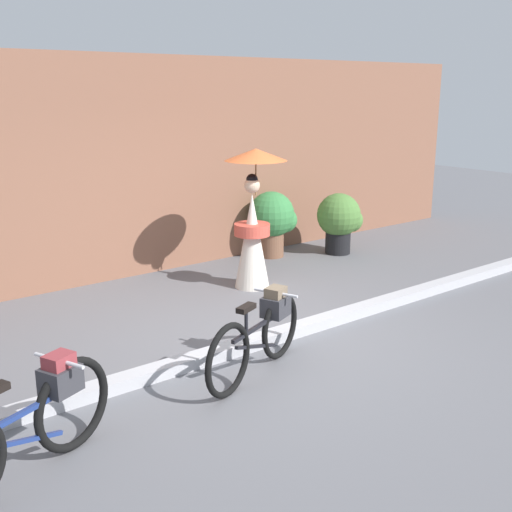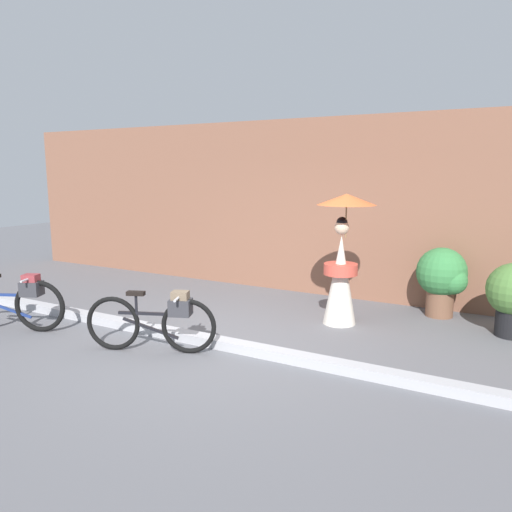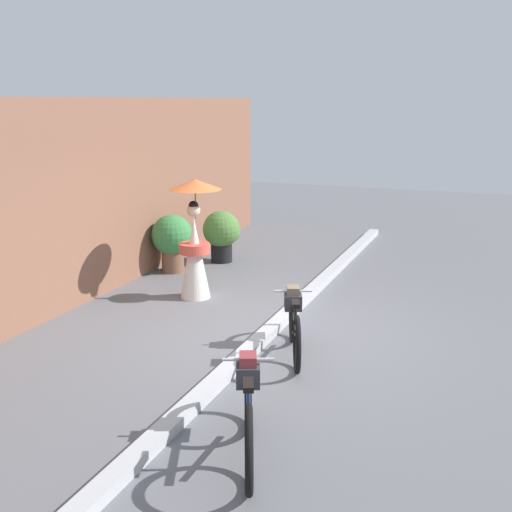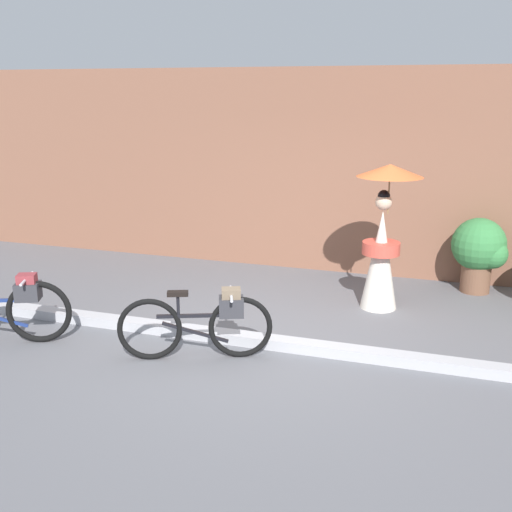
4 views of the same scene
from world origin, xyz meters
TOP-DOWN VIEW (x-y plane):
  - ground_plane at (0.00, 0.00)m, footprint 30.00×30.00m
  - building_wall at (0.00, 3.37)m, footprint 14.00×0.40m
  - sidewalk_curb at (0.00, 0.00)m, footprint 14.00×0.20m
  - bicycle_near_officer at (-0.52, -0.50)m, footprint 1.56×0.71m
  - bicycle_far_side at (-2.85, -0.85)m, footprint 1.61×0.75m
  - person_with_parasol at (1.08, 1.70)m, footprint 0.84×0.84m
  - potted_plant_by_door at (2.32, 2.79)m, footprint 0.77×0.75m

SIDE VIEW (x-z plane):
  - ground_plane at x=0.00m, z-range 0.00..0.00m
  - sidewalk_curb at x=0.00m, z-range 0.00..0.12m
  - bicycle_near_officer at x=-0.52m, z-range 0.02..0.80m
  - bicycle_far_side at x=-2.85m, z-range 0.02..0.83m
  - potted_plant_by_door at x=2.32m, z-range 0.09..1.16m
  - person_with_parasol at x=1.08m, z-range 0.02..1.93m
  - building_wall at x=0.00m, z-range 0.00..3.14m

